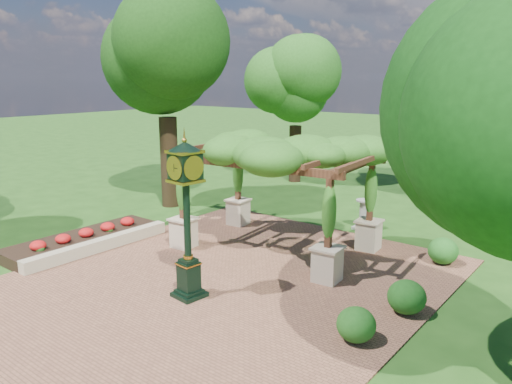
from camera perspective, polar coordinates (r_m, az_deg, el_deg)
The scene contains 13 objects.
ground at distance 12.69m, azimuth -7.18°, elevation -11.75°, with size 120.00×120.00×0.00m, color #1E4714.
brick_plaza at distance 13.34m, azimuth -4.07°, elevation -10.32°, with size 10.00×12.00×0.04m, color brown.
border_wall at distance 16.28m, azimuth -17.42°, elevation -5.85°, with size 0.35×5.00×0.40m, color #C6B793.
flower_bed at distance 17.01m, azimuth -19.14°, elevation -5.24°, with size 1.50×5.00×0.36m, color red.
pedestal_clock at distance 11.84m, azimuth -7.96°, elevation -1.57°, with size 0.84×0.84×3.90m.
pergola at distance 15.11m, azimuth 2.32°, elevation 4.17°, with size 6.06×4.12×3.63m.
sundial at distance 18.11m, azimuth 12.18°, elevation -2.73°, with size 0.62×0.62×1.08m.
shrub_front at distance 10.64m, azimuth 11.38°, elevation -14.64°, with size 0.80×0.80×0.72m, color #1F5718.
shrub_mid at distance 12.03m, azimuth 16.84°, elevation -11.42°, with size 0.87×0.87×0.78m, color #1A4D15.
shrub_back at distance 15.39m, azimuth 20.60°, elevation -6.31°, with size 0.85×0.85×0.77m, color #1D5819.
tree_west_near at distance 20.74m, azimuth -10.40°, elevation 16.30°, with size 4.41×4.41×9.57m.
tree_west_far at distance 25.52m, azimuth 4.63°, elevation 12.47°, with size 3.26×3.26×7.43m.
tree_north at distance 22.38m, azimuth 24.27°, elevation 12.43°, with size 3.55×3.55×8.06m.
Camera 1 is at (8.32, -7.99, 5.29)m, focal length 35.00 mm.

